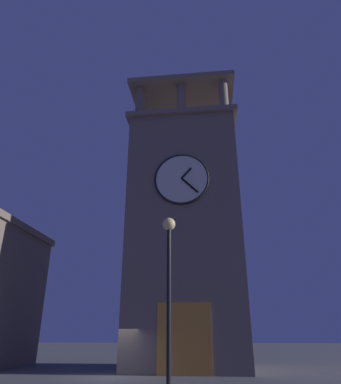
{
  "coord_description": "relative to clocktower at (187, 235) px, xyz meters",
  "views": [
    {
      "loc": [
        -5.67,
        21.01,
        2.12
      ],
      "look_at": [
        -2.7,
        -5.51,
        13.17
      ],
      "focal_mm": 32.55,
      "sensor_mm": 36.0,
      "label": 1
    }
  ],
  "objects": [
    {
      "name": "ground_plane",
      "position": [
        3.97,
        5.49,
        -9.46
      ],
      "size": [
        200.0,
        200.0,
        0.0
      ],
      "primitive_type": "plane",
      "color": "#4C4C51"
    },
    {
      "name": "clocktower",
      "position": [
        0.0,
        0.0,
        0.0
      ],
      "size": [
        8.53,
        9.27,
        23.61
      ],
      "color": "#75665B",
      "rests_on": "ground_plane"
    },
    {
      "name": "street_lamp",
      "position": [
        -0.37,
        15.18,
        -5.44
      ],
      "size": [
        0.44,
        0.44,
        5.87
      ],
      "color": "black",
      "rests_on": "ground_plane"
    }
  ]
}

